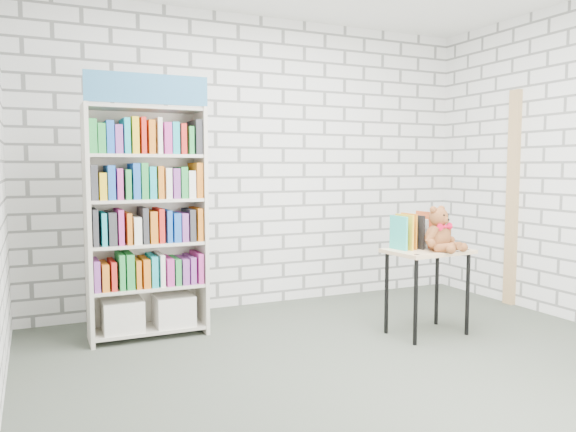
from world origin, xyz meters
name	(u,v)px	position (x,y,z in m)	size (l,w,h in m)	color
ground	(372,368)	(0.00, 0.00, 0.00)	(4.50, 4.50, 0.00)	#40473C
room_shell	(375,101)	(0.00, 0.00, 1.78)	(4.52, 4.02, 2.81)	silver
bookshelf	(146,220)	(-1.24, 1.36, 0.94)	(0.92, 0.36, 2.05)	beige
display_table	(428,261)	(0.83, 0.47, 0.60)	(0.68, 0.50, 0.70)	#D6AD80
table_books	(419,231)	(0.82, 0.58, 0.83)	(0.47, 0.23, 0.27)	#2AB8A7
teddy_bear	(440,233)	(0.87, 0.38, 0.84)	(0.32, 0.32, 0.36)	brown
door_trim	(512,198)	(2.23, 0.95, 1.05)	(0.05, 0.12, 2.10)	tan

